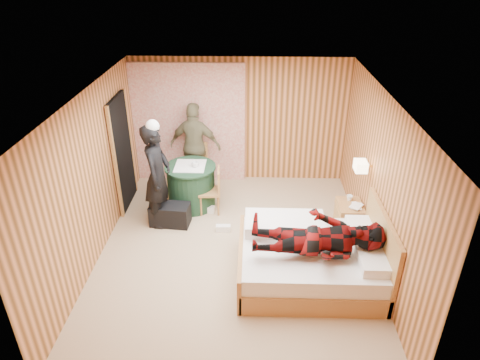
{
  "coord_description": "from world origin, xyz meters",
  "views": [
    {
      "loc": [
        0.26,
        -5.48,
        4.19
      ],
      "look_at": [
        0.07,
        0.4,
        1.05
      ],
      "focal_mm": 32.0,
      "sensor_mm": 36.0,
      "label": 1
    }
  ],
  "objects_px": {
    "nightstand": "(349,218)",
    "woman_standing": "(157,176)",
    "wall_lamp": "(361,166)",
    "round_table": "(191,186)",
    "man_at_table": "(195,146)",
    "bed": "(311,259)",
    "duffel_bag": "(170,214)",
    "man_on_bed": "(319,230)",
    "chair_far": "(196,162)",
    "chair_near": "(213,187)"
  },
  "relations": [
    {
      "from": "bed",
      "to": "chair_far",
      "type": "height_order",
      "value": "bed"
    },
    {
      "from": "chair_far",
      "to": "duffel_bag",
      "type": "distance_m",
      "value": 1.44
    },
    {
      "from": "chair_far",
      "to": "woman_standing",
      "type": "bearing_deg",
      "value": -103.04
    },
    {
      "from": "wall_lamp",
      "to": "nightstand",
      "type": "relative_size",
      "value": 0.46
    },
    {
      "from": "man_on_bed",
      "to": "man_at_table",
      "type": "bearing_deg",
      "value": 124.33
    },
    {
      "from": "nightstand",
      "to": "woman_standing",
      "type": "distance_m",
      "value": 3.26
    },
    {
      "from": "wall_lamp",
      "to": "chair_far",
      "type": "xyz_separation_m",
      "value": [
        -2.77,
        1.63,
        -0.76
      ]
    },
    {
      "from": "nightstand",
      "to": "chair_near",
      "type": "relative_size",
      "value": 0.67
    },
    {
      "from": "nightstand",
      "to": "man_at_table",
      "type": "xyz_separation_m",
      "value": [
        -2.73,
        1.57,
        0.58
      ]
    },
    {
      "from": "chair_far",
      "to": "man_on_bed",
      "type": "distance_m",
      "value": 3.53
    },
    {
      "from": "wall_lamp",
      "to": "nightstand",
      "type": "distance_m",
      "value": 1.02
    },
    {
      "from": "nightstand",
      "to": "wall_lamp",
      "type": "bearing_deg",
      "value": -67.95
    },
    {
      "from": "woman_standing",
      "to": "nightstand",
      "type": "bearing_deg",
      "value": -88.44
    },
    {
      "from": "duffel_bag",
      "to": "man_at_table",
      "type": "distance_m",
      "value": 1.59
    },
    {
      "from": "round_table",
      "to": "chair_near",
      "type": "relative_size",
      "value": 1.09
    },
    {
      "from": "nightstand",
      "to": "woman_standing",
      "type": "height_order",
      "value": "woman_standing"
    },
    {
      "from": "round_table",
      "to": "wall_lamp",
      "type": "bearing_deg",
      "value": -17.97
    },
    {
      "from": "bed",
      "to": "chair_near",
      "type": "bearing_deg",
      "value": 131.79
    },
    {
      "from": "duffel_bag",
      "to": "man_on_bed",
      "type": "bearing_deg",
      "value": -28.02
    },
    {
      "from": "chair_far",
      "to": "man_on_bed",
      "type": "height_order",
      "value": "man_on_bed"
    },
    {
      "from": "duffel_bag",
      "to": "chair_far",
      "type": "bearing_deg",
      "value": 82.97
    },
    {
      "from": "bed",
      "to": "man_on_bed",
      "type": "height_order",
      "value": "man_on_bed"
    },
    {
      "from": "nightstand",
      "to": "round_table",
      "type": "distance_m",
      "value": 2.85
    },
    {
      "from": "round_table",
      "to": "man_at_table",
      "type": "xyz_separation_m",
      "value": [
        0.0,
        0.77,
        0.45
      ]
    },
    {
      "from": "round_table",
      "to": "duffel_bag",
      "type": "relative_size",
      "value": 1.38
    },
    {
      "from": "nightstand",
      "to": "man_on_bed",
      "type": "xyz_separation_m",
      "value": [
        -0.73,
        -1.37,
        0.69
      ]
    },
    {
      "from": "duffel_bag",
      "to": "nightstand",
      "type": "bearing_deg",
      "value": 2.58
    },
    {
      "from": "wall_lamp",
      "to": "bed",
      "type": "height_order",
      "value": "wall_lamp"
    },
    {
      "from": "man_on_bed",
      "to": "nightstand",
      "type": "bearing_deg",
      "value": 61.88
    },
    {
      "from": "wall_lamp",
      "to": "woman_standing",
      "type": "xyz_separation_m",
      "value": [
        -3.23,
        0.31,
        -0.39
      ]
    },
    {
      "from": "wall_lamp",
      "to": "man_on_bed",
      "type": "bearing_deg",
      "value": -121.55
    },
    {
      "from": "bed",
      "to": "woman_standing",
      "type": "xyz_separation_m",
      "value": [
        -2.44,
        1.34,
        0.6
      ]
    },
    {
      "from": "woman_standing",
      "to": "man_on_bed",
      "type": "height_order",
      "value": "man_on_bed"
    },
    {
      "from": "duffel_bag",
      "to": "man_at_table",
      "type": "relative_size",
      "value": 0.39
    },
    {
      "from": "man_at_table",
      "to": "wall_lamp",
      "type": "bearing_deg",
      "value": 159.05
    },
    {
      "from": "man_at_table",
      "to": "man_on_bed",
      "type": "distance_m",
      "value": 3.55
    },
    {
      "from": "chair_near",
      "to": "duffel_bag",
      "type": "xyz_separation_m",
      "value": [
        -0.72,
        -0.44,
        -0.3
      ]
    },
    {
      "from": "chair_far",
      "to": "duffel_bag",
      "type": "xyz_separation_m",
      "value": [
        -0.3,
        -1.37,
        -0.35
      ]
    },
    {
      "from": "woman_standing",
      "to": "man_at_table",
      "type": "height_order",
      "value": "woman_standing"
    },
    {
      "from": "woman_standing",
      "to": "man_on_bed",
      "type": "bearing_deg",
      "value": -117.33
    },
    {
      "from": "chair_far",
      "to": "chair_near",
      "type": "height_order",
      "value": "chair_far"
    },
    {
      "from": "round_table",
      "to": "man_at_table",
      "type": "bearing_deg",
      "value": 90.0
    },
    {
      "from": "wall_lamp",
      "to": "chair_far",
      "type": "height_order",
      "value": "wall_lamp"
    },
    {
      "from": "round_table",
      "to": "nightstand",
      "type": "bearing_deg",
      "value": -16.19
    },
    {
      "from": "man_on_bed",
      "to": "chair_near",
      "type": "bearing_deg",
      "value": 128.76
    },
    {
      "from": "nightstand",
      "to": "woman_standing",
      "type": "relative_size",
      "value": 0.31
    },
    {
      "from": "chair_far",
      "to": "man_at_table",
      "type": "distance_m",
      "value": 0.33
    },
    {
      "from": "bed",
      "to": "round_table",
      "type": "height_order",
      "value": "bed"
    },
    {
      "from": "duffel_bag",
      "to": "man_on_bed",
      "type": "xyz_separation_m",
      "value": [
        2.3,
        -1.52,
        0.78
      ]
    },
    {
      "from": "woman_standing",
      "to": "wall_lamp",
      "type": "bearing_deg",
      "value": -90.27
    }
  ]
}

